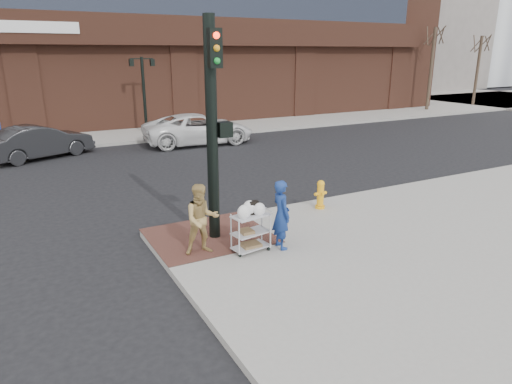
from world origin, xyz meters
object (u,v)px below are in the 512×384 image
fire_hydrant (320,194)px  pedestrian_tan (202,219)px  woman_blue (281,215)px  minivan_white (199,129)px  lamp_post (144,87)px  utility_cart (251,229)px  sedan_dark (40,142)px  traffic_signal_pole (213,125)px

fire_hydrant → pedestrian_tan: bearing=-162.9°
woman_blue → minivan_white: 13.37m
woman_blue → lamp_post: bearing=-0.6°
woman_blue → utility_cart: bearing=81.9°
utility_cart → pedestrian_tan: bearing=157.3°
lamp_post → fire_hydrant: 14.87m
sedan_dark → fire_hydrant: (6.43, -11.41, -0.15)m
lamp_post → utility_cart: bearing=-97.4°
woman_blue → sedan_dark: size_ratio=0.36×
lamp_post → minivan_white: lamp_post is taller
traffic_signal_pole → minivan_white: bearing=70.5°
woman_blue → pedestrian_tan: 1.75m
sedan_dark → minivan_white: (7.16, -0.21, 0.03)m
traffic_signal_pole → fire_hydrant: (3.42, 0.53, -2.26)m
sedan_dark → fire_hydrant: sedan_dark is taller
traffic_signal_pole → sedan_dark: (-3.01, 11.95, -2.12)m
sedan_dark → fire_hydrant: bearing=-174.0°
woman_blue → sedan_dark: woman_blue is taller
sedan_dark → utility_cart: (3.36, -13.06, -0.05)m
pedestrian_tan → sedan_dark: 12.88m
pedestrian_tan → lamp_post: bearing=87.1°
sedan_dark → pedestrian_tan: bearing=167.3°
woman_blue → pedestrian_tan: size_ratio=1.01×
pedestrian_tan → minivan_white: (4.77, 12.44, -0.18)m
sedan_dark → minivan_white: minivan_white is taller
minivan_white → pedestrian_tan: bearing=162.9°
traffic_signal_pole → utility_cart: size_ratio=4.39×
minivan_white → traffic_signal_pole: bearing=164.4°
traffic_signal_pole → fire_hydrant: 4.13m
fire_hydrant → lamp_post: bearing=93.7°
traffic_signal_pole → sedan_dark: size_ratio=1.15×
traffic_signal_pole → pedestrian_tan: (-0.62, -0.71, -1.90)m
utility_cart → lamp_post: bearing=82.6°
pedestrian_tan → utility_cart: size_ratio=1.37×
minivan_white → woman_blue: bearing=170.4°
sedan_dark → lamp_post: bearing=-82.5°
traffic_signal_pole → lamp_post: bearing=80.8°
lamp_post → traffic_signal_pole: bearing=-99.2°
traffic_signal_pole → fire_hydrant: bearing=8.9°
minivan_white → fire_hydrant: (-0.73, -11.20, -0.18)m
minivan_white → fire_hydrant: size_ratio=6.59×
lamp_post → minivan_white: bearing=-64.4°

